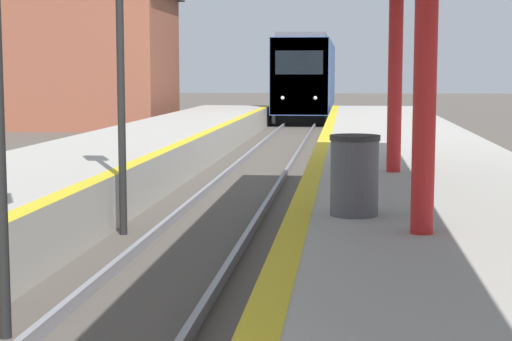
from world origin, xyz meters
The scene contains 4 objects.
train centered at (0.00, 46.06, 2.23)m, with size 2.72×18.26×4.38m.
signal_mid centered at (-1.29, 10.85, 3.28)m, with size 0.36×0.31×4.71m.
trash_bin centered at (2.29, 7.73, 1.37)m, with size 0.58×0.58×0.93m.
station_building centered at (-11.59, 36.01, 3.12)m, with size 11.83×6.50×6.20m.
Camera 1 is at (2.20, -2.13, 2.56)m, focal length 60.00 mm.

